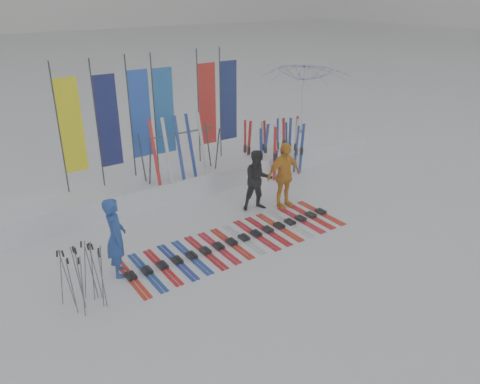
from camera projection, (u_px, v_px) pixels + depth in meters
ground at (275, 263)px, 9.80m from camera, size 120.00×120.00×0.00m
snow_bank at (174, 181)px, 13.15m from camera, size 14.00×1.60×0.60m
person_blue at (116, 237)px, 9.12m from camera, size 0.55×0.69×1.66m
person_black at (258, 181)px, 11.87m from camera, size 0.92×0.81×1.59m
person_yellow at (284, 175)px, 11.99m from camera, size 1.04×0.46×1.74m
tent_canopy at (305, 103)px, 16.80m from camera, size 4.28×4.31×2.96m
ski_row at (238, 240)px, 10.61m from camera, size 5.31×1.69×0.07m
pole_cluster at (84, 277)px, 8.27m from camera, size 0.73×0.60×1.25m
feather_flags at (156, 113)px, 12.39m from camera, size 5.17×0.25×3.20m
ski_rack at (180, 148)px, 12.44m from camera, size 2.04×0.80×1.23m
upright_skis at (277, 147)px, 14.36m from camera, size 1.61×1.20×1.68m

